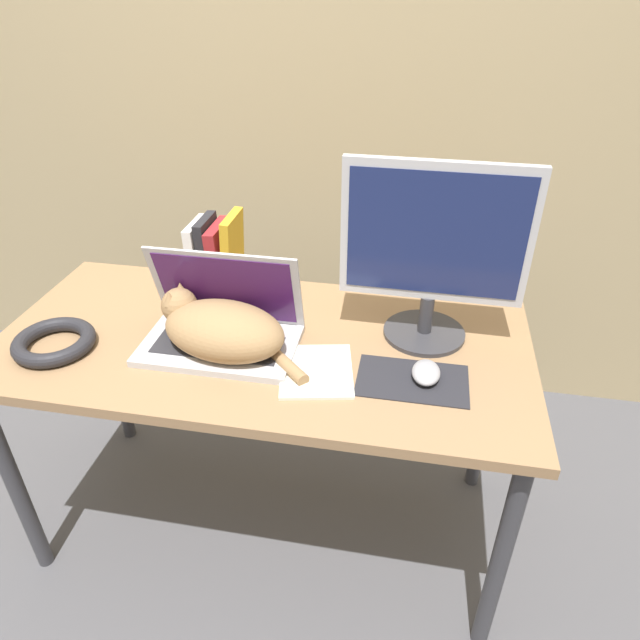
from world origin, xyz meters
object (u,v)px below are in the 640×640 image
(external_monitor, at_px, (434,250))
(webcam, at_px, (285,281))
(cable_coil, at_px, (54,342))
(notepad, at_px, (316,371))
(cat, at_px, (221,329))
(computer_mouse, at_px, (426,372))
(book_row, at_px, (217,258))
(laptop, at_px, (222,327))

(external_monitor, distance_m, webcam, 0.48)
(cable_coil, relative_size, notepad, 0.86)
(notepad, xyz_separation_m, webcam, (-0.16, 0.35, 0.04))
(cat, xyz_separation_m, computer_mouse, (0.51, -0.02, -0.05))
(book_row, bearing_deg, cable_coil, -132.96)
(computer_mouse, height_order, book_row, book_row)
(webcam, bearing_deg, computer_mouse, -38.36)
(computer_mouse, relative_size, cable_coil, 0.48)
(computer_mouse, relative_size, notepad, 0.41)
(external_monitor, bearing_deg, book_row, 169.44)
(laptop, distance_m, webcam, 0.29)
(cat, distance_m, external_monitor, 0.56)
(laptop, bearing_deg, cat, -72.51)
(cable_coil, distance_m, notepad, 0.67)
(webcam, bearing_deg, external_monitor, -19.30)
(computer_mouse, relative_size, webcam, 1.37)
(cat, bearing_deg, cable_coil, -171.22)
(external_monitor, distance_m, book_row, 0.63)
(laptop, height_order, notepad, laptop)
(external_monitor, height_order, webcam, external_monitor)
(cable_coil, bearing_deg, book_row, 47.04)
(notepad, bearing_deg, laptop, 163.26)
(cat, bearing_deg, laptop, 107.49)
(computer_mouse, bearing_deg, external_monitor, 92.93)
(book_row, bearing_deg, webcam, 9.25)
(external_monitor, height_order, book_row, external_monitor)
(notepad, bearing_deg, webcam, 114.31)
(webcam, bearing_deg, cat, -105.90)
(computer_mouse, distance_m, cable_coil, 0.93)
(laptop, xyz_separation_m, computer_mouse, (0.52, -0.06, -0.03))
(cat, height_order, cable_coil, cat)
(book_row, bearing_deg, laptop, -69.38)
(cable_coil, height_order, notepad, cable_coil)
(notepad, distance_m, webcam, 0.39)
(cat, xyz_separation_m, external_monitor, (0.50, 0.17, 0.18))
(laptop, xyz_separation_m, cable_coil, (-0.41, -0.10, -0.03))
(external_monitor, bearing_deg, webcam, 160.70)
(cat, bearing_deg, notepad, -9.75)
(book_row, bearing_deg, computer_mouse, -26.18)
(external_monitor, relative_size, notepad, 1.96)
(cat, relative_size, external_monitor, 0.89)
(computer_mouse, xyz_separation_m, cable_coil, (-0.93, -0.05, 0.00))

